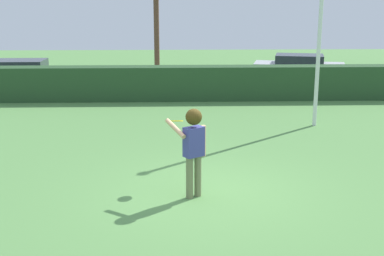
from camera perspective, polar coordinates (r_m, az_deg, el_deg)
name	(u,v)px	position (r m, az deg, el deg)	size (l,w,h in m)	color
ground_plane	(206,192)	(10.39, 1.63, -7.20)	(60.00, 60.00, 0.00)	#588C48
person	(193,142)	(9.81, 0.16, -1.61)	(0.80, 0.58, 1.78)	#727751
frisbee	(177,121)	(10.54, -1.72, 0.80)	(0.27, 0.26, 0.08)	yellow
lamppost	(321,4)	(15.78, 14.26, 13.31)	(0.24, 0.24, 6.68)	silver
hedge_row	(191,83)	(19.74, -0.11, 5.04)	(18.92, 0.90, 1.30)	#274827
parked_car_green	(20,73)	(23.44, -18.69, 5.84)	(4.23, 1.87, 1.25)	#1E6633
parked_car_silver	(299,67)	(24.90, 11.87, 6.74)	(4.49, 2.67, 1.25)	#B7B7BC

